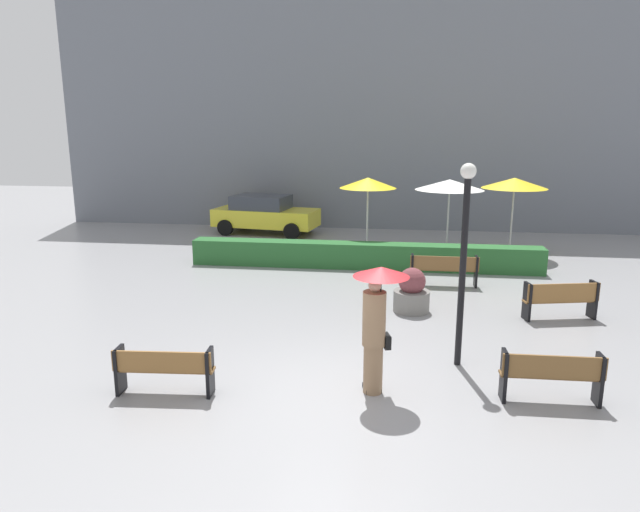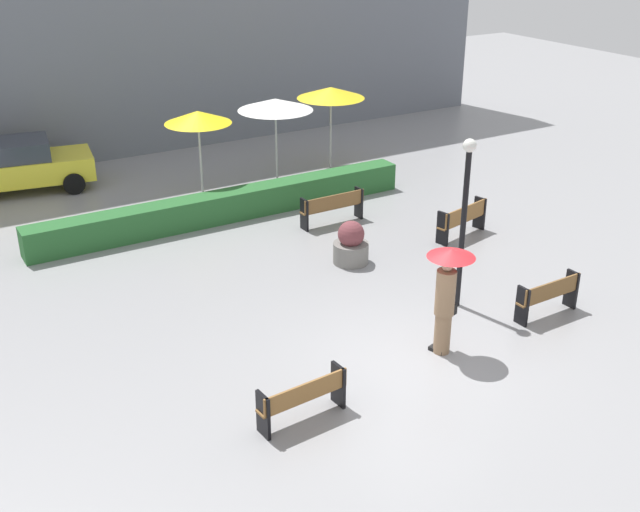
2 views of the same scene
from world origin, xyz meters
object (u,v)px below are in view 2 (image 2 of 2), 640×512
bench_near_left (303,397)px  bench_far_right (463,218)px  patio_umbrella_yellow_far (331,93)px  bench_near_right (549,295)px  parked_car (18,165)px  planter_pot (351,245)px  patio_umbrella_white (275,105)px  bench_back_row (333,206)px  pedestrian_with_umbrella (447,289)px  lamp_post (465,206)px  patio_umbrella_yellow (198,117)px

bench_near_left → bench_far_right: bearing=32.6°
patio_umbrella_yellow_far → bench_far_right: bearing=-90.9°
bench_near_right → parked_car: parked_car is taller
bench_near_right → planter_pot: bearing=115.7°
bench_near_left → planter_pot: 6.42m
planter_pot → patio_umbrella_white: patio_umbrella_white is taller
bench_near_left → patio_umbrella_yellow_far: patio_umbrella_yellow_far is taller
patio_umbrella_white → patio_umbrella_yellow_far: (2.16, 0.32, 0.05)m
planter_pot → patio_umbrella_white: size_ratio=0.41×
bench_back_row → parked_car: 9.77m
bench_near_left → patio_umbrella_yellow_far: size_ratio=0.62×
bench_near_left → pedestrian_with_umbrella: (3.43, 0.56, 0.89)m
bench_near_left → lamp_post: bearing=21.1°
bench_back_row → patio_umbrella_white: patio_umbrella_white is taller
patio_umbrella_white → patio_umbrella_yellow_far: 2.18m
planter_pot → patio_umbrella_white: 6.75m
bench_near_left → bench_near_right: size_ratio=1.04×
patio_umbrella_yellow_far → parked_car: (-9.27, 2.79, -1.65)m
bench_near_left → lamp_post: 5.57m
bench_far_right → planter_pot: size_ratio=1.61×
bench_far_right → pedestrian_with_umbrella: 5.91m
lamp_post → patio_umbrella_yellow: (-2.19, 8.85, 0.19)m
patio_umbrella_yellow → patio_umbrella_white: patio_umbrella_yellow is taller
bench_near_right → parked_car: 15.91m
planter_pot → patio_umbrella_yellow: size_ratio=0.40×
bench_near_right → bench_near_left: bearing=-174.9°
pedestrian_with_umbrella → patio_umbrella_yellow: size_ratio=0.81×
patio_umbrella_yellow → parked_car: 5.93m
bench_back_row → parked_car: (-6.72, 7.09, 0.30)m
bench_back_row → lamp_post: 5.66m
lamp_post → patio_umbrella_white: (0.52, 9.35, 0.12)m
bench_near_left → bench_back_row: bench_back_row is taller
bench_near_right → parked_car: bearing=119.8°
bench_back_row → patio_umbrella_yellow_far: 5.36m
bench_near_right → lamp_post: size_ratio=0.43×
planter_pot → patio_umbrella_white: (1.32, 6.33, 1.96)m
bench_back_row → patio_umbrella_yellow_far: size_ratio=0.70×
pedestrian_with_umbrella → patio_umbrella_yellow_far: bearing=69.3°
patio_umbrella_white → bench_back_row: bearing=-95.6°
patio_umbrella_yellow → patio_umbrella_yellow_far: size_ratio=1.01×
bench_near_right → pedestrian_with_umbrella: size_ratio=0.74×
bench_far_right → patio_umbrella_yellow: patio_umbrella_yellow is taller
pedestrian_with_umbrella → patio_umbrella_yellow: patio_umbrella_yellow is taller
lamp_post → patio_umbrella_white: bearing=86.8°
bench_far_right → patio_umbrella_white: bearing=107.6°
patio_umbrella_white → bench_near_left: bearing=-115.8°
bench_back_row → lamp_post: size_ratio=0.50×
bench_near_left → bench_far_right: size_ratio=0.96×
bench_near_left → lamp_post: size_ratio=0.44×
bench_far_right → lamp_post: size_ratio=0.46×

